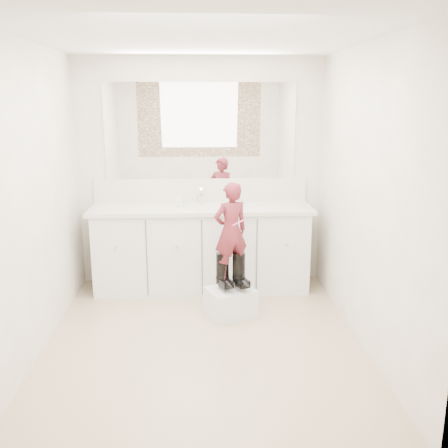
{
  "coord_description": "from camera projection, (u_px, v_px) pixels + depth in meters",
  "views": [
    {
      "loc": [
        -0.03,
        -3.82,
        1.96
      ],
      "look_at": [
        0.21,
        0.67,
        0.84
      ],
      "focal_mm": 40.0,
      "sensor_mm": 36.0,
      "label": 1
    }
  ],
  "objects": [
    {
      "name": "backsplash",
      "position": [
        201.0,
        190.0,
        5.37
      ],
      "size": [
        2.28,
        0.03,
        0.25
      ],
      "primitive_type": "cube",
      "color": "beige",
      "rests_on": "countertop"
    },
    {
      "name": "wall_back",
      "position": [
        201.0,
        173.0,
        5.34
      ],
      "size": [
        2.6,
        0.0,
        2.6
      ],
      "primitive_type": "plane",
      "rotation": [
        1.57,
        0.0,
        0.0
      ],
      "color": "beige",
      "rests_on": "floor"
    },
    {
      "name": "toddler",
      "position": [
        231.0,
        231.0,
        4.5
      ],
      "size": [
        0.38,
        0.32,
        0.9
      ],
      "primitive_type": "imported",
      "rotation": [
        0.0,
        0.0,
        3.54
      ],
      "color": "#A73342",
      "rests_on": "step_stool"
    },
    {
      "name": "step_stool",
      "position": [
        231.0,
        302.0,
        4.64
      ],
      "size": [
        0.51,
        0.47,
        0.26
      ],
      "primitive_type": "cube",
      "rotation": [
        0.0,
        0.0,
        0.39
      ],
      "color": "silver",
      "rests_on": "floor"
    },
    {
      "name": "wall_front",
      "position": [
        205.0,
        260.0,
        2.43
      ],
      "size": [
        2.6,
        0.0,
        2.6
      ],
      "primitive_type": "plane",
      "rotation": [
        -1.57,
        0.0,
        0.0
      ],
      "color": "beige",
      "rests_on": "floor"
    },
    {
      "name": "countertop",
      "position": [
        201.0,
        209.0,
        5.14
      ],
      "size": [
        2.28,
        0.58,
        0.04
      ],
      "primitive_type": "cube",
      "color": "beige",
      "rests_on": "vanity_cabinet"
    },
    {
      "name": "soap_bottle",
      "position": [
        180.0,
        198.0,
        5.16
      ],
      "size": [
        0.1,
        0.1,
        0.17
      ],
      "primitive_type": "imported",
      "rotation": [
        0.0,
        0.0,
        -0.3
      ],
      "color": "silver",
      "rests_on": "countertop"
    },
    {
      "name": "boot_right",
      "position": [
        239.0,
        271.0,
        4.59
      ],
      "size": [
        0.2,
        0.26,
        0.34
      ],
      "primitive_type": null,
      "rotation": [
        0.0,
        0.0,
        0.39
      ],
      "color": "black",
      "rests_on": "step_stool"
    },
    {
      "name": "mirror",
      "position": [
        200.0,
        131.0,
        5.22
      ],
      "size": [
        2.0,
        0.02,
        1.0
      ],
      "primitive_type": "cube",
      "color": "white",
      "rests_on": "wall_back"
    },
    {
      "name": "wall_right",
      "position": [
        366.0,
        199.0,
        3.95
      ],
      "size": [
        0.0,
        3.0,
        3.0
      ],
      "primitive_type": "plane",
      "rotation": [
        1.57,
        0.0,
        -1.57
      ],
      "color": "beige",
      "rests_on": "floor"
    },
    {
      "name": "cup",
      "position": [
        241.0,
        204.0,
        5.09
      ],
      "size": [
        0.1,
        0.1,
        0.08
      ],
      "primitive_type": "imported",
      "rotation": [
        0.0,
        0.0,
        -0.12
      ],
      "color": "#C2B09B",
      "rests_on": "countertop"
    },
    {
      "name": "vanity_cabinet",
      "position": [
        202.0,
        250.0,
        5.26
      ],
      "size": [
        2.2,
        0.55,
        0.85
      ],
      "primitive_type": "cube",
      "color": "silver",
      "rests_on": "floor"
    },
    {
      "name": "wall_left",
      "position": [
        33.0,
        202.0,
        3.82
      ],
      "size": [
        0.0,
        3.0,
        3.0
      ],
      "primitive_type": "plane",
      "rotation": [
        1.57,
        0.0,
        1.57
      ],
      "color": "beige",
      "rests_on": "floor"
    },
    {
      "name": "toothbrush",
      "position": [
        239.0,
        222.0,
        4.4
      ],
      "size": [
        0.13,
        0.06,
        0.06
      ],
      "primitive_type": "cylinder",
      "rotation": [
        0.0,
        1.22,
        0.39
      ],
      "color": "pink",
      "rests_on": "toddler"
    },
    {
      "name": "boot_left",
      "position": [
        222.0,
        271.0,
        4.58
      ],
      "size": [
        0.2,
        0.26,
        0.34
      ],
      "primitive_type": null,
      "rotation": [
        0.0,
        0.0,
        0.39
      ],
      "color": "black",
      "rests_on": "step_stool"
    },
    {
      "name": "faucet",
      "position": [
        201.0,
        199.0,
        5.28
      ],
      "size": [
        0.08,
        0.08,
        0.1
      ],
      "primitive_type": "cylinder",
      "color": "silver",
      "rests_on": "countertop"
    },
    {
      "name": "ceiling",
      "position": [
        200.0,
        37.0,
        3.6
      ],
      "size": [
        3.0,
        3.0,
        0.0
      ],
      "primitive_type": "plane",
      "rotation": [
        3.14,
        0.0,
        0.0
      ],
      "color": "white",
      "rests_on": "wall_back"
    },
    {
      "name": "dot_panel",
      "position": [
        204.0,
        168.0,
        2.33
      ],
      "size": [
        2.0,
        0.01,
        1.2
      ],
      "primitive_type": "cube",
      "color": "#472819",
      "rests_on": "wall_front"
    },
    {
      "name": "floor",
      "position": [
        204.0,
        341.0,
        4.18
      ],
      "size": [
        3.0,
        3.0,
        0.0
      ],
      "primitive_type": "plane",
      "color": "#937E60",
      "rests_on": "ground"
    }
  ]
}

